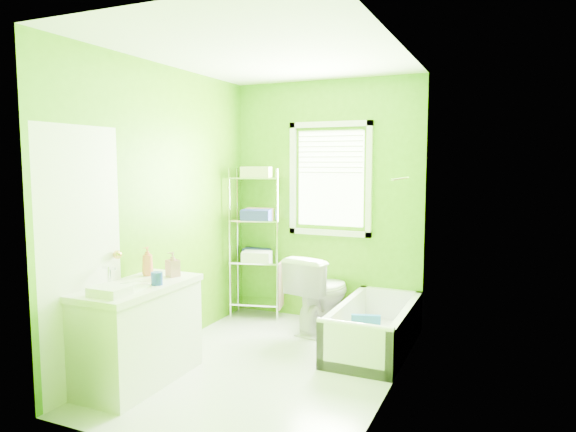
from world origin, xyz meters
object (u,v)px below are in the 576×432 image
at_px(bathtub, 374,335).
at_px(wire_shelf_unit, 258,225).
at_px(vanity, 138,330).
at_px(toilet, 320,292).

relative_size(bathtub, wire_shelf_unit, 0.82).
bearing_deg(vanity, toilet, 63.51).
bearing_deg(vanity, wire_shelf_unit, 88.32).
xyz_separation_m(bathtub, wire_shelf_unit, (-1.47, 0.54, 0.88)).
bearing_deg(bathtub, vanity, -136.94).
height_order(bathtub, wire_shelf_unit, wire_shelf_unit).
xyz_separation_m(bathtub, toilet, (-0.65, 0.33, 0.26)).
distance_m(bathtub, vanity, 2.10).
bearing_deg(toilet, bathtub, 163.49).
height_order(bathtub, vanity, vanity).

